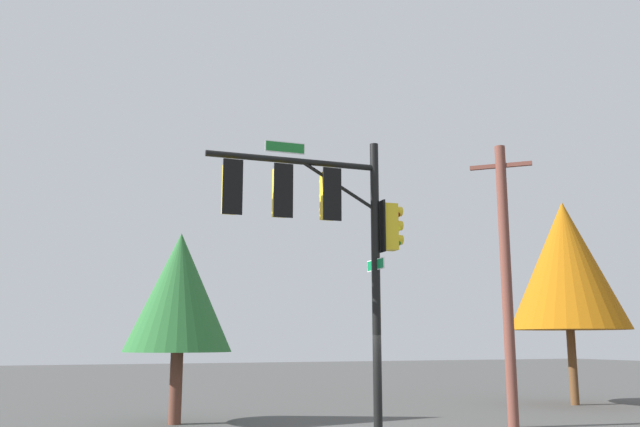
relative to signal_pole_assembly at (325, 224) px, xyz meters
The scene contains 4 objects.
signal_pole_assembly is the anchor object (origin of this frame).
utility_pole 6.90m from the signal_pole_assembly, 162.20° to the right, with size 1.41×1.30×8.11m.
tree_near 14.64m from the signal_pole_assembly, 152.37° to the right, with size 4.51×4.51×7.80m.
tree_mid 6.83m from the signal_pole_assembly, 71.86° to the right, with size 3.18×3.18×5.59m.
Camera 1 is at (7.04, 13.99, 2.38)m, focal length 38.09 mm.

